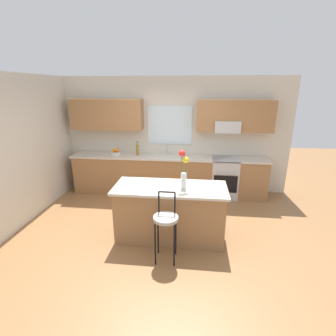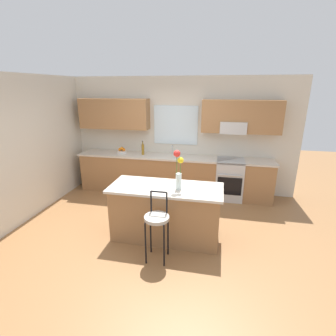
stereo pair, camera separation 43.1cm
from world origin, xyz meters
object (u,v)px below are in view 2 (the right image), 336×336
(oven_range, at_px, (229,179))
(bar_stool_near, at_px, (157,221))
(flower_vase, at_px, (179,169))
(kitchen_island, at_px, (166,212))
(fruit_bowl_oranges, at_px, (122,151))
(bottle_olive_oil, at_px, (143,149))

(oven_range, distance_m, bar_stool_near, 2.69)
(flower_vase, bearing_deg, oven_range, 65.79)
(kitchen_island, relative_size, flower_vase, 2.91)
(bar_stool_near, bearing_deg, fruit_bowl_oranges, 121.15)
(oven_range, distance_m, flower_vase, 2.24)
(kitchen_island, height_order, flower_vase, flower_vase)
(bar_stool_near, distance_m, fruit_bowl_oranges, 2.92)
(bar_stool_near, bearing_deg, flower_vase, 68.79)
(bar_stool_near, height_order, bottle_olive_oil, bottle_olive_oil)
(oven_range, distance_m, fruit_bowl_oranges, 2.62)
(fruit_bowl_oranges, bearing_deg, kitchen_island, -51.47)
(oven_range, height_order, kitchen_island, same)
(bar_stool_near, xyz_separation_m, bottle_olive_oil, (-0.97, 2.48, 0.42))
(flower_vase, distance_m, fruit_bowl_oranges, 2.60)
(flower_vase, relative_size, fruit_bowl_oranges, 2.62)
(kitchen_island, xyz_separation_m, fruit_bowl_oranges, (-1.50, 1.89, 0.51))
(kitchen_island, relative_size, bar_stool_near, 1.76)
(kitchen_island, height_order, fruit_bowl_oranges, fruit_bowl_oranges)
(fruit_bowl_oranges, bearing_deg, oven_range, -0.65)
(oven_range, xyz_separation_m, flower_vase, (-0.86, -1.91, 0.79))
(kitchen_island, bearing_deg, oven_range, 60.04)
(kitchen_island, bearing_deg, flower_vase, -13.75)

